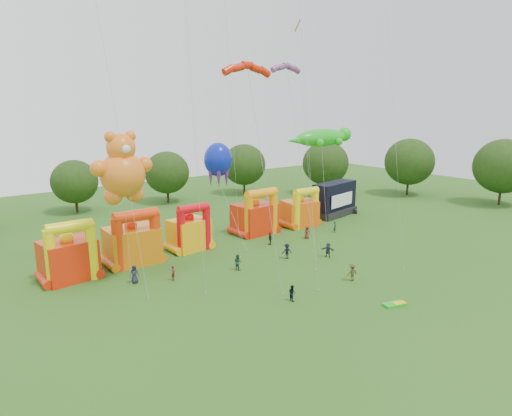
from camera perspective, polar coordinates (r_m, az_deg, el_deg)
ground at (r=41.17m, az=15.40°, el=-13.60°), size 160.00×160.00×0.00m
tree_ring at (r=38.31m, az=14.15°, el=-5.43°), size 122.83×124.93×12.07m
bouncy_castle_0 at (r=51.61m, az=-22.34°, el=-5.67°), size 5.61×4.71×6.58m
bouncy_castle_1 at (r=54.53m, az=-15.14°, el=-4.18°), size 5.88×4.78×6.59m
bouncy_castle_2 at (r=58.22m, az=-8.26°, el=-2.96°), size 5.06×4.26×6.08m
bouncy_castle_3 at (r=64.84m, az=-0.04°, el=-1.02°), size 5.92×4.91×6.64m
bouncy_castle_4 at (r=69.25m, az=5.59°, el=-0.37°), size 5.60×4.86×6.03m
stage_trailer at (r=76.51m, az=9.78°, el=1.07°), size 9.34×4.91×5.59m
teddy_bear_kite at (r=46.22m, az=-16.35°, el=4.44°), size 6.15×4.36×15.66m
gecko_kite at (r=69.39m, az=8.40°, el=5.31°), size 13.18×6.41×14.64m
octopus_kite at (r=61.50m, az=-3.66°, el=1.68°), size 3.92×11.30×13.03m
parafoil_kites at (r=49.11m, az=-0.35°, el=6.27°), size 25.91×15.67×30.16m
diamond_kites at (r=49.86m, az=3.61°, el=9.47°), size 23.76×20.87×36.70m
folded_kite_bundle at (r=44.49m, az=16.94°, el=-11.44°), size 2.19×1.50×0.31m
spectator_0 at (r=48.95m, az=-14.96°, el=-7.99°), size 1.12×0.93×1.96m
spectator_1 at (r=48.89m, az=-10.30°, el=-8.00°), size 0.62×0.70×1.61m
spectator_2 at (r=51.05m, az=-2.32°, el=-6.76°), size 0.89×1.03×1.81m
spectator_3 at (r=54.67m, az=3.88°, el=-5.41°), size 1.38×1.06×1.88m
spectator_4 at (r=60.00m, az=1.77°, el=-3.82°), size 0.70×1.07×1.69m
spectator_5 at (r=55.83m, az=8.98°, el=-5.20°), size 1.27×1.71×1.79m
spectator_6 at (r=63.01m, az=6.39°, el=-3.07°), size 0.96×0.77×1.72m
spectator_7 at (r=66.50m, az=9.84°, el=-2.38°), size 0.69×0.58×1.61m
spectator_8 at (r=43.55m, az=4.53°, el=-10.53°), size 0.65×0.80×1.54m
spectator_9 at (r=49.00m, az=11.92°, el=-7.87°), size 1.31×0.91×1.85m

